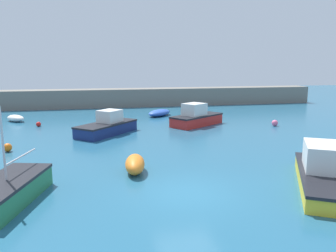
{
  "coord_description": "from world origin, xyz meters",
  "views": [
    {
      "loc": [
        -3.4,
        -12.07,
        5.1
      ],
      "look_at": [
        1.43,
        10.19,
        0.82
      ],
      "focal_mm": 35.0,
      "sensor_mm": 36.0,
      "label": 1
    }
  ],
  "objects_px": {
    "cabin_cruiser_white": "(196,117)",
    "mooring_buoy_orange": "(8,148)",
    "motorboat_with_cabin": "(324,172)",
    "motorboat_grey_hull": "(107,126)",
    "dinghy_near_pier": "(135,164)",
    "rowboat_blue_near": "(159,113)",
    "mooring_buoy_red": "(39,124)",
    "mooring_buoy_pink": "(275,123)",
    "sailboat_short_mast": "(7,191)",
    "fishing_dinghy_green": "(16,118)"
  },
  "relations": [
    {
      "from": "mooring_buoy_red",
      "to": "mooring_buoy_orange",
      "type": "bearing_deg",
      "value": -93.15
    },
    {
      "from": "fishing_dinghy_green",
      "to": "mooring_buoy_orange",
      "type": "bearing_deg",
      "value": 147.15
    },
    {
      "from": "rowboat_blue_near",
      "to": "mooring_buoy_pink",
      "type": "height_order",
      "value": "rowboat_blue_near"
    },
    {
      "from": "rowboat_blue_near",
      "to": "cabin_cruiser_white",
      "type": "distance_m",
      "value": 6.05
    },
    {
      "from": "motorboat_with_cabin",
      "to": "dinghy_near_pier",
      "type": "bearing_deg",
      "value": -84.89
    },
    {
      "from": "dinghy_near_pier",
      "to": "mooring_buoy_orange",
      "type": "bearing_deg",
      "value": -120.15
    },
    {
      "from": "motorboat_with_cabin",
      "to": "mooring_buoy_pink",
      "type": "height_order",
      "value": "motorboat_with_cabin"
    },
    {
      "from": "sailboat_short_mast",
      "to": "motorboat_grey_hull",
      "type": "relative_size",
      "value": 0.9
    },
    {
      "from": "dinghy_near_pier",
      "to": "motorboat_with_cabin",
      "type": "bearing_deg",
      "value": 72.66
    },
    {
      "from": "sailboat_short_mast",
      "to": "cabin_cruiser_white",
      "type": "xyz_separation_m",
      "value": [
        11.58,
        13.82,
        0.22
      ]
    },
    {
      "from": "sailboat_short_mast",
      "to": "mooring_buoy_red",
      "type": "relative_size",
      "value": 11.42
    },
    {
      "from": "dinghy_near_pier",
      "to": "mooring_buoy_red",
      "type": "relative_size",
      "value": 5.7
    },
    {
      "from": "fishing_dinghy_green",
      "to": "mooring_buoy_pink",
      "type": "xyz_separation_m",
      "value": [
        21.87,
        -7.0,
        -0.05
      ]
    },
    {
      "from": "mooring_buoy_pink",
      "to": "mooring_buoy_orange",
      "type": "xyz_separation_m",
      "value": [
        -19.87,
        -4.13,
        -0.0
      ]
    },
    {
      "from": "fishing_dinghy_green",
      "to": "mooring_buoy_red",
      "type": "height_order",
      "value": "fishing_dinghy_green"
    },
    {
      "from": "dinghy_near_pier",
      "to": "mooring_buoy_pink",
      "type": "distance_m",
      "value": 16.05
    },
    {
      "from": "dinghy_near_pier",
      "to": "mooring_buoy_orange",
      "type": "distance_m",
      "value": 8.82
    },
    {
      "from": "rowboat_blue_near",
      "to": "mooring_buoy_orange",
      "type": "relative_size",
      "value": 6.51
    },
    {
      "from": "sailboat_short_mast",
      "to": "dinghy_near_pier",
      "type": "bearing_deg",
      "value": 131.35
    },
    {
      "from": "motorboat_grey_hull",
      "to": "mooring_buoy_red",
      "type": "distance_m",
      "value": 6.96
    },
    {
      "from": "fishing_dinghy_green",
      "to": "sailboat_short_mast",
      "type": "bearing_deg",
      "value": 148.6
    },
    {
      "from": "dinghy_near_pier",
      "to": "mooring_buoy_pink",
      "type": "bearing_deg",
      "value": 134.18
    },
    {
      "from": "motorboat_with_cabin",
      "to": "mooring_buoy_orange",
      "type": "bearing_deg",
      "value": -91.47
    },
    {
      "from": "motorboat_with_cabin",
      "to": "rowboat_blue_near",
      "type": "relative_size",
      "value": 1.87
    },
    {
      "from": "fishing_dinghy_green",
      "to": "mooring_buoy_pink",
      "type": "distance_m",
      "value": 22.96
    },
    {
      "from": "mooring_buoy_orange",
      "to": "motorboat_with_cabin",
      "type": "bearing_deg",
      "value": -31.6
    },
    {
      "from": "rowboat_blue_near",
      "to": "mooring_buoy_orange",
      "type": "height_order",
      "value": "rowboat_blue_near"
    },
    {
      "from": "mooring_buoy_red",
      "to": "mooring_buoy_pink",
      "type": "xyz_separation_m",
      "value": [
        19.42,
        -3.97,
        0.06
      ]
    },
    {
      "from": "motorboat_with_cabin",
      "to": "dinghy_near_pier",
      "type": "relative_size",
      "value": 2.68
    },
    {
      "from": "motorboat_with_cabin",
      "to": "motorboat_grey_hull",
      "type": "xyz_separation_m",
      "value": [
        -8.56,
        12.85,
        -0.04
      ]
    },
    {
      "from": "sailboat_short_mast",
      "to": "motorboat_grey_hull",
      "type": "distance_m",
      "value": 12.48
    },
    {
      "from": "cabin_cruiser_white",
      "to": "mooring_buoy_orange",
      "type": "bearing_deg",
      "value": 169.52
    },
    {
      "from": "sailboat_short_mast",
      "to": "dinghy_near_pier",
      "type": "distance_m",
      "value": 5.63
    },
    {
      "from": "sailboat_short_mast",
      "to": "mooring_buoy_red",
      "type": "xyz_separation_m",
      "value": [
        -1.47,
        15.99,
        -0.26
      ]
    },
    {
      "from": "sailboat_short_mast",
      "to": "dinghy_near_pier",
      "type": "height_order",
      "value": "sailboat_short_mast"
    },
    {
      "from": "mooring_buoy_orange",
      "to": "cabin_cruiser_white",
      "type": "bearing_deg",
      "value": 23.71
    },
    {
      "from": "dinghy_near_pier",
      "to": "mooring_buoy_red",
      "type": "xyz_separation_m",
      "value": [
        -6.52,
        13.51,
        -0.21
      ]
    },
    {
      "from": "mooring_buoy_red",
      "to": "mooring_buoy_orange",
      "type": "relative_size",
      "value": 0.8
    },
    {
      "from": "fishing_dinghy_green",
      "to": "dinghy_near_pier",
      "type": "xyz_separation_m",
      "value": [
        8.97,
        -16.55,
        0.11
      ]
    },
    {
      "from": "mooring_buoy_pink",
      "to": "cabin_cruiser_white",
      "type": "bearing_deg",
      "value": 164.26
    },
    {
      "from": "rowboat_blue_near",
      "to": "mooring_buoy_red",
      "type": "xyz_separation_m",
      "value": [
        -10.94,
        -3.49,
        -0.12
      ]
    },
    {
      "from": "motorboat_with_cabin",
      "to": "rowboat_blue_near",
      "type": "distance_m",
      "value": 20.79
    },
    {
      "from": "motorboat_grey_hull",
      "to": "cabin_cruiser_white",
      "type": "relative_size",
      "value": 0.99
    },
    {
      "from": "dinghy_near_pier",
      "to": "mooring_buoy_red",
      "type": "height_order",
      "value": "dinghy_near_pier"
    },
    {
      "from": "motorboat_with_cabin",
      "to": "mooring_buoy_red",
      "type": "xyz_separation_m",
      "value": [
        -14.1,
        17.05,
        -0.44
      ]
    },
    {
      "from": "sailboat_short_mast",
      "to": "fishing_dinghy_green",
      "type": "distance_m",
      "value": 19.42
    },
    {
      "from": "sailboat_short_mast",
      "to": "rowboat_blue_near",
      "type": "xyz_separation_m",
      "value": [
        9.47,
        19.48,
        -0.13
      ]
    },
    {
      "from": "motorboat_with_cabin",
      "to": "fishing_dinghy_green",
      "type": "height_order",
      "value": "motorboat_with_cabin"
    },
    {
      "from": "sailboat_short_mast",
      "to": "mooring_buoy_orange",
      "type": "bearing_deg",
      "value": -151.11
    },
    {
      "from": "cabin_cruiser_white",
      "to": "mooring_buoy_red",
      "type": "relative_size",
      "value": 12.89
    }
  ]
}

